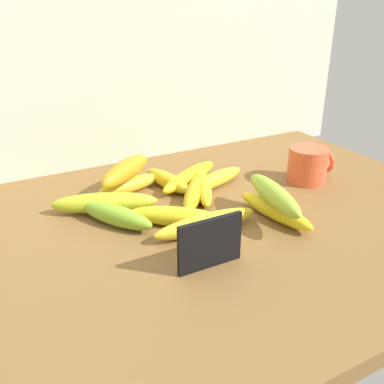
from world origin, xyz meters
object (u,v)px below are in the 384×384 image
(banana_3, at_px, (105,203))
(banana_6, at_px, (206,223))
(banana_2, at_px, (190,177))
(chalkboard_sign, at_px, (210,245))
(banana_5, at_px, (215,180))
(banana_9, at_px, (203,185))
(banana_12, at_px, (274,195))
(coffee_mug, at_px, (308,165))
(banana_8, at_px, (176,216))
(banana_7, at_px, (116,215))
(banana_4, at_px, (275,210))
(banana_10, at_px, (129,185))
(banana_1, at_px, (194,193))
(banana_11, at_px, (125,170))
(banana_0, at_px, (167,181))

(banana_3, bearing_deg, banana_6, -50.27)
(banana_2, bearing_deg, chalkboard_sign, -112.86)
(banana_3, distance_m, banana_5, 0.25)
(banana_3, xyz_separation_m, banana_9, (0.21, -0.01, -0.00))
(banana_12, bearing_deg, coffee_mug, 31.12)
(coffee_mug, xyz_separation_m, banana_8, (-0.36, -0.04, -0.02))
(banana_3, relative_size, banana_7, 1.27)
(banana_7, height_order, banana_9, banana_7)
(banana_2, height_order, banana_8, same)
(banana_5, height_order, banana_6, banana_6)
(banana_2, height_order, banana_6, same)
(coffee_mug, xyz_separation_m, banana_4, (-0.18, -0.11, -0.02))
(coffee_mug, distance_m, banana_3, 0.46)
(banana_10, bearing_deg, chalkboard_sign, -88.60)
(banana_1, xyz_separation_m, banana_9, (0.04, 0.03, -0.00))
(banana_3, bearing_deg, banana_7, -88.37)
(banana_3, bearing_deg, banana_5, 0.74)
(banana_1, bearing_deg, coffee_mug, -6.98)
(banana_10, bearing_deg, banana_4, -51.32)
(banana_2, xyz_separation_m, banana_12, (0.05, -0.23, 0.04))
(banana_1, xyz_separation_m, banana_6, (-0.04, -0.13, 0.00))
(coffee_mug, distance_m, banana_6, 0.33)
(coffee_mug, bearing_deg, banana_11, 161.85)
(chalkboard_sign, xyz_separation_m, banana_7, (-0.08, 0.20, -0.02))
(banana_3, bearing_deg, coffee_mug, -8.67)
(chalkboard_sign, height_order, banana_1, chalkboard_sign)
(banana_0, relative_size, banana_12, 0.82)
(banana_1, distance_m, banana_4, 0.17)
(banana_3, height_order, banana_8, banana_3)
(banana_6, relative_size, banana_11, 1.19)
(banana_0, distance_m, banana_11, 0.10)
(coffee_mug, bearing_deg, banana_1, 173.02)
(banana_11, bearing_deg, banana_2, -5.86)
(chalkboard_sign, bearing_deg, banana_6, 62.53)
(chalkboard_sign, height_order, banana_2, chalkboard_sign)
(banana_7, distance_m, banana_9, 0.22)
(banana_7, xyz_separation_m, banana_12, (0.26, -0.13, 0.04))
(banana_10, bearing_deg, banana_9, -28.90)
(banana_8, height_order, banana_11, banana_11)
(banana_7, distance_m, banana_8, 0.11)
(banana_1, bearing_deg, banana_8, -135.95)
(banana_2, relative_size, banana_11, 1.15)
(banana_2, bearing_deg, banana_4, -74.05)
(banana_3, bearing_deg, banana_11, 41.16)
(banana_5, xyz_separation_m, banana_6, (-0.12, -0.16, 0.00))
(banana_2, height_order, banana_12, banana_12)
(coffee_mug, bearing_deg, chalkboard_sign, -153.25)
(banana_7, xyz_separation_m, banana_11, (0.06, 0.12, 0.04))
(banana_7, height_order, banana_8, banana_7)
(banana_3, xyz_separation_m, banana_6, (0.13, -0.16, -0.00))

